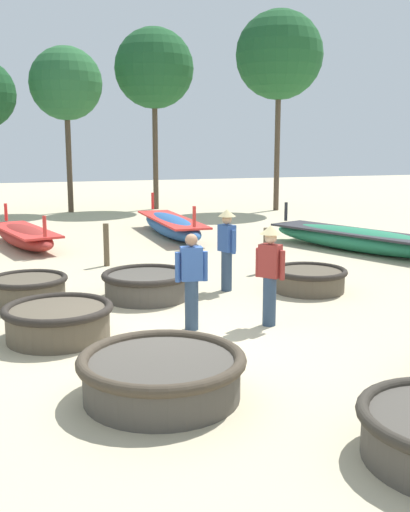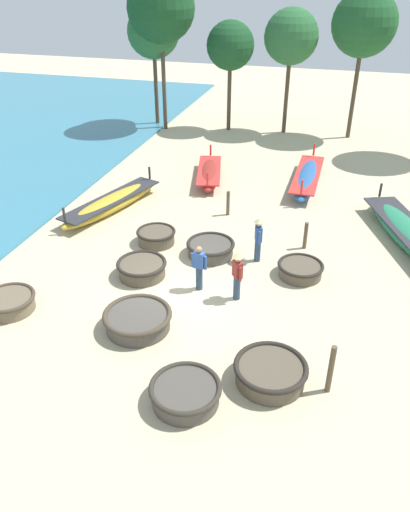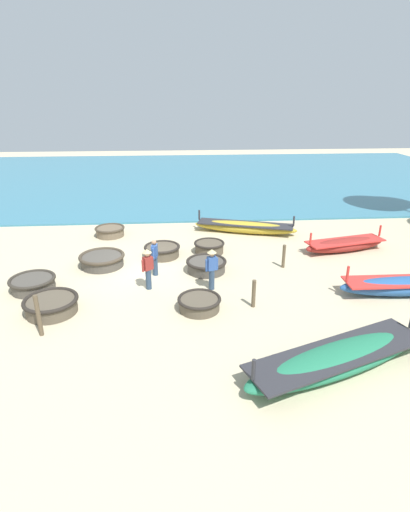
% 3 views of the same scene
% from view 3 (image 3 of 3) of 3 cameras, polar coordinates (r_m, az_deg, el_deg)
% --- Properties ---
extents(ground_plane, '(80.00, 80.00, 0.00)m').
position_cam_3_polar(ground_plane, '(17.60, -8.46, -1.95)').
color(ground_plane, '#C6B793').
extents(sea, '(28.00, 52.00, 0.10)m').
position_cam_3_polar(sea, '(37.53, -0.20, 11.26)').
color(sea, teal).
rests_on(sea, ground).
extents(coracle_front_right, '(1.47, 1.47, 0.54)m').
position_cam_3_polar(coracle_front_right, '(19.20, 0.61, 1.32)').
color(coracle_front_right, brown).
rests_on(coracle_front_right, ground).
extents(coracle_far_right, '(1.88, 1.88, 0.56)m').
position_cam_3_polar(coracle_far_right, '(14.97, -21.12, -6.51)').
color(coracle_far_right, brown).
rests_on(coracle_far_right, ground).
extents(coracle_front_left, '(1.58, 1.58, 0.51)m').
position_cam_3_polar(coracle_front_left, '(22.09, -13.42, 3.49)').
color(coracle_front_left, brown).
rests_on(coracle_front_left, ground).
extents(coracle_center, '(1.76, 1.76, 0.52)m').
position_cam_3_polar(coracle_center, '(16.94, -23.40, -3.58)').
color(coracle_center, '#4C473F').
rests_on(coracle_center, ground).
extents(coracle_far_left, '(1.69, 1.69, 0.54)m').
position_cam_3_polar(coracle_far_left, '(18.84, -6.14, 0.79)').
color(coracle_far_left, brown).
rests_on(coracle_far_left, ground).
extents(coracle_nearest, '(2.01, 2.01, 0.54)m').
position_cam_3_polar(coracle_nearest, '(18.27, -14.49, -0.51)').
color(coracle_nearest, '#4C473F').
rests_on(coracle_nearest, ground).
extents(coracle_upturned, '(1.75, 1.75, 0.53)m').
position_cam_3_polar(coracle_upturned, '(17.14, 0.19, -1.31)').
color(coracle_upturned, '#4C473F').
rests_on(coracle_upturned, ground).
extents(coracle_beside_post, '(1.55, 1.55, 0.47)m').
position_cam_3_polar(coracle_beside_post, '(14.19, -0.82, -6.72)').
color(coracle_beside_post, brown).
rests_on(coracle_beside_post, ground).
extents(long_boat_white_hull, '(1.18, 5.49, 1.22)m').
position_cam_3_polar(long_boat_white_hull, '(17.09, 27.27, -3.78)').
color(long_boat_white_hull, '#285693').
rests_on(long_boat_white_hull, ground).
extents(long_boat_blue_hull, '(1.98, 4.38, 1.11)m').
position_cam_3_polar(long_boat_blue_hull, '(20.57, 19.36, 1.57)').
color(long_boat_blue_hull, maroon).
rests_on(long_boat_blue_hull, ground).
extents(long_boat_red_hull, '(3.36, 6.06, 1.17)m').
position_cam_3_polar(long_boat_red_hull, '(11.93, 18.48, -13.71)').
color(long_boat_red_hull, '#237551').
rests_on(long_boat_red_hull, ground).
extents(long_boat_ochre_hull, '(2.71, 5.70, 1.11)m').
position_cam_3_polar(long_boat_ochre_hull, '(22.12, 5.73, 4.14)').
color(long_boat_ochre_hull, gold).
rests_on(long_boat_ochre_hull, ground).
extents(fisherman_standing_left, '(0.52, 0.27, 1.57)m').
position_cam_3_polar(fisherman_standing_left, '(16.72, -7.20, -0.09)').
color(fisherman_standing_left, '#2D425B').
rests_on(fisherman_standing_left, ground).
extents(fisherman_crouching, '(0.36, 0.51, 1.67)m').
position_cam_3_polar(fisherman_crouching, '(15.33, 0.97, -1.52)').
color(fisherman_crouching, '#2D425B').
rests_on(fisherman_crouching, ground).
extents(fisherman_standing_right, '(0.38, 0.44, 1.67)m').
position_cam_3_polar(fisherman_standing_right, '(15.50, -8.17, -1.48)').
color(fisherman_standing_right, '#2D425B').
rests_on(fisherman_standing_right, ground).
extents(mooring_post_shoreline, '(0.14, 0.14, 1.42)m').
position_cam_3_polar(mooring_post_shoreline, '(13.58, -22.70, -7.87)').
color(mooring_post_shoreline, brown).
rests_on(mooring_post_shoreline, ground).
extents(mooring_post_mid_beach, '(0.14, 0.14, 1.05)m').
position_cam_3_polar(mooring_post_mid_beach, '(14.35, 6.97, -5.36)').
color(mooring_post_mid_beach, brown).
rests_on(mooring_post_mid_beach, ground).
extents(mooring_post_inland, '(0.14, 0.14, 1.05)m').
position_cam_3_polar(mooring_post_inland, '(17.78, 11.18, -0.04)').
color(mooring_post_inland, brown).
rests_on(mooring_post_inland, ground).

